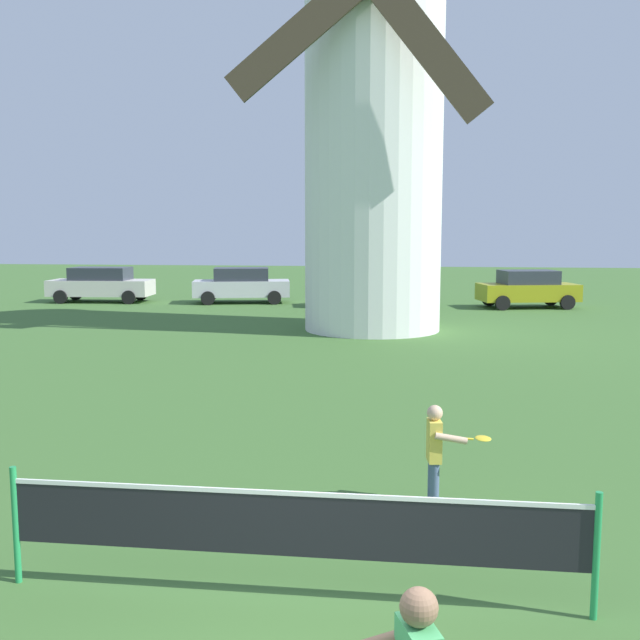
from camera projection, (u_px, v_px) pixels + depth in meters
The scene contains 7 objects.
windmill at pixel (374, 110), 22.60m from camera, with size 8.26×5.07×14.38m.
tennis_net at pixel (291, 525), 6.25m from camera, with size 5.17×0.06×1.10m.
player_far at pixel (436, 450), 8.37m from camera, with size 0.74×0.43×1.22m.
parked_car_cream at pixel (101, 284), 32.33m from camera, with size 4.60×2.12×1.56m.
parked_car_silver at pixel (242, 285), 31.95m from camera, with size 4.47×2.56×1.56m.
parked_car_green at pixel (368, 287), 30.54m from camera, with size 4.47×2.48×1.56m.
parked_car_mustard at pixel (528, 288), 29.93m from camera, with size 4.25×2.53×1.56m.
Camera 1 is at (0.65, -4.28, 3.23)m, focal length 40.47 mm.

